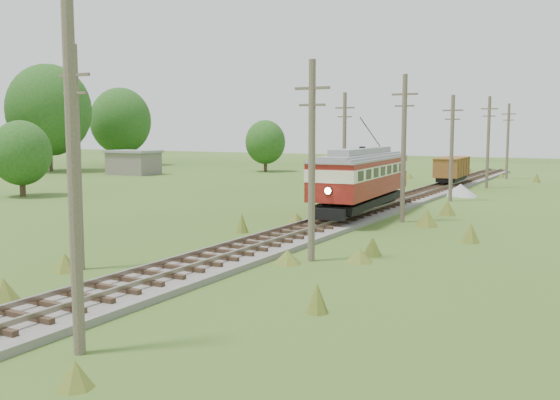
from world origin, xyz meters
The scene contains 17 objects.
railbed_main centered at (0.00, 34.00, 0.19)m, with size 3.60×96.00×0.57m.
streetcar centered at (0.00, 32.33, 2.73)m, with size 3.94×13.06×5.92m.
gondola centered at (0.00, 56.97, 1.85)m, with size 2.64×7.28×2.39m.
gravel_pile centered at (2.91, 48.33, 0.49)m, with size 2.87×3.04×1.04m.
utility_pole_r_1 centered at (3.10, 5.00, 4.40)m, with size 0.30×0.30×8.80m.
utility_pole_r_2 centered at (3.30, 18.00, 4.42)m, with size 1.60×0.30×8.60m.
utility_pole_r_3 centered at (3.20, 31.00, 4.63)m, with size 1.60×0.30×9.00m.
utility_pole_r_4 centered at (3.00, 44.00, 4.32)m, with size 1.60×0.30×8.40m.
utility_pole_r_5 centered at (3.40, 57.00, 4.58)m, with size 1.60×0.30×8.90m.
utility_pole_r_6 centered at (3.20, 70.00, 4.47)m, with size 1.60×0.30×8.70m.
utility_pole_l_a centered at (-4.20, 12.00, 4.63)m, with size 1.60×0.30×9.00m.
utility_pole_l_b centered at (-4.50, 40.00, 4.42)m, with size 1.60×0.30×8.60m.
tree_left_4 centered at (-54.00, 54.00, 8.37)m, with size 11.34×11.34×14.61m.
tree_left_5 centered at (-56.00, 70.00, 7.12)m, with size 9.66×9.66×12.44m.
tree_mid_a centered at (-28.00, 68.00, 4.02)m, with size 5.46×5.46×7.03m.
tree_mid_c centered at (-30.00, 30.00, 3.71)m, with size 5.04×5.04×6.49m.
shed centered at (-40.00, 55.00, 1.57)m, with size 6.40×4.40×3.10m.
Camera 1 is at (14.90, -5.93, 5.64)m, focal length 40.00 mm.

